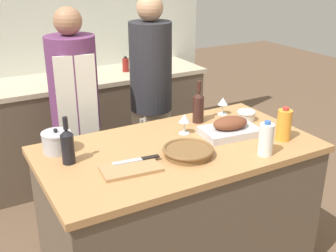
{
  "coord_description": "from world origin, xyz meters",
  "views": [
    {
      "loc": [
        -1.13,
        -1.9,
        1.93
      ],
      "look_at": [
        0.0,
        0.13,
        0.99
      ],
      "focal_mm": 45.0,
      "sensor_mm": 36.0,
      "label": 1
    }
  ],
  "objects_px": {
    "stock_pot": "(57,142)",
    "wine_bottle_dark": "(68,145)",
    "condiment_bottle_extra": "(126,65)",
    "person_cook_aproned": "(76,112)",
    "wine_glass_left": "(223,102)",
    "roasting_pan": "(230,128)",
    "milk_jug": "(266,139)",
    "wine_glass_right": "(184,119)",
    "knife_chef": "(138,160)",
    "wicker_basket": "(188,151)",
    "juice_jug": "(284,125)",
    "wine_bottle_green": "(198,106)",
    "condiment_bottle_tall": "(60,74)",
    "mixing_bowl": "(246,115)",
    "person_cook_guest": "(151,93)",
    "condiment_bottle_short": "(135,59)",
    "cutting_board": "(131,169)"
  },
  "relations": [
    {
      "from": "wine_glass_right",
      "to": "wine_glass_left",
      "type": "bearing_deg",
      "value": 21.55
    },
    {
      "from": "wine_bottle_dark",
      "to": "condiment_bottle_extra",
      "type": "xyz_separation_m",
      "value": [
        0.99,
        1.51,
        -0.01
      ]
    },
    {
      "from": "mixing_bowl",
      "to": "wine_glass_right",
      "type": "relative_size",
      "value": 1.0
    },
    {
      "from": "milk_jug",
      "to": "knife_chef",
      "type": "bearing_deg",
      "value": 159.42
    },
    {
      "from": "cutting_board",
      "to": "wine_bottle_green",
      "type": "distance_m",
      "value": 0.79
    },
    {
      "from": "wine_glass_left",
      "to": "wine_bottle_dark",
      "type": "bearing_deg",
      "value": -169.88
    },
    {
      "from": "condiment_bottle_tall",
      "to": "wine_bottle_dark",
      "type": "bearing_deg",
      "value": -104.33
    },
    {
      "from": "stock_pot",
      "to": "person_cook_aproned",
      "type": "bearing_deg",
      "value": 63.85
    },
    {
      "from": "condiment_bottle_short",
      "to": "person_cook_guest",
      "type": "bearing_deg",
      "value": -107.23
    },
    {
      "from": "mixing_bowl",
      "to": "milk_jug",
      "type": "bearing_deg",
      "value": -117.76
    },
    {
      "from": "stock_pot",
      "to": "wine_glass_left",
      "type": "height_order",
      "value": "stock_pot"
    },
    {
      "from": "wicker_basket",
      "to": "knife_chef",
      "type": "height_order",
      "value": "wicker_basket"
    },
    {
      "from": "cutting_board",
      "to": "stock_pot",
      "type": "bearing_deg",
      "value": 123.27
    },
    {
      "from": "roasting_pan",
      "to": "knife_chef",
      "type": "bearing_deg",
      "value": -173.89
    },
    {
      "from": "juice_jug",
      "to": "wine_bottle_green",
      "type": "bearing_deg",
      "value": 120.04
    },
    {
      "from": "cutting_board",
      "to": "wine_glass_right",
      "type": "distance_m",
      "value": 0.57
    },
    {
      "from": "person_cook_guest",
      "to": "wicker_basket",
      "type": "bearing_deg",
      "value": -117.94
    },
    {
      "from": "wine_glass_right",
      "to": "knife_chef",
      "type": "bearing_deg",
      "value": -151.87
    },
    {
      "from": "wine_glass_left",
      "to": "stock_pot",
      "type": "bearing_deg",
      "value": -178.23
    },
    {
      "from": "cutting_board",
      "to": "condiment_bottle_tall",
      "type": "height_order",
      "value": "condiment_bottle_tall"
    },
    {
      "from": "milk_jug",
      "to": "wicker_basket",
      "type": "bearing_deg",
      "value": 152.68
    },
    {
      "from": "wine_bottle_dark",
      "to": "wine_glass_left",
      "type": "bearing_deg",
      "value": 10.12
    },
    {
      "from": "stock_pot",
      "to": "person_cook_guest",
      "type": "relative_size",
      "value": 0.1
    },
    {
      "from": "wine_glass_left",
      "to": "person_cook_aproned",
      "type": "height_order",
      "value": "person_cook_aproned"
    },
    {
      "from": "condiment_bottle_extra",
      "to": "person_cook_aproned",
      "type": "bearing_deg",
      "value": -134.16
    },
    {
      "from": "mixing_bowl",
      "to": "condiment_bottle_tall",
      "type": "bearing_deg",
      "value": 123.14
    },
    {
      "from": "wicker_basket",
      "to": "milk_jug",
      "type": "xyz_separation_m",
      "value": [
        0.38,
        -0.2,
        0.07
      ]
    },
    {
      "from": "wine_glass_right",
      "to": "roasting_pan",
      "type": "bearing_deg",
      "value": -33.99
    },
    {
      "from": "juice_jug",
      "to": "person_cook_aproned",
      "type": "xyz_separation_m",
      "value": [
        -0.93,
        1.09,
        -0.1
      ]
    },
    {
      "from": "person_cook_aproned",
      "to": "person_cook_guest",
      "type": "relative_size",
      "value": 0.97
    },
    {
      "from": "person_cook_guest",
      "to": "condiment_bottle_tall",
      "type": "bearing_deg",
      "value": 121.16
    },
    {
      "from": "wicker_basket",
      "to": "person_cook_guest",
      "type": "xyz_separation_m",
      "value": [
        0.3,
        1.03,
        0.0
      ]
    },
    {
      "from": "milk_jug",
      "to": "wine_glass_right",
      "type": "bearing_deg",
      "value": 116.34
    },
    {
      "from": "stock_pot",
      "to": "wine_bottle_dark",
      "type": "bearing_deg",
      "value": -84.79
    },
    {
      "from": "mixing_bowl",
      "to": "wine_glass_right",
      "type": "xyz_separation_m",
      "value": [
        -0.48,
        0.01,
        0.06
      ]
    },
    {
      "from": "person_cook_aproned",
      "to": "condiment_bottle_short",
      "type": "bearing_deg",
      "value": 55.25
    },
    {
      "from": "condiment_bottle_tall",
      "to": "person_cook_aproned",
      "type": "bearing_deg",
      "value": -96.87
    },
    {
      "from": "milk_jug",
      "to": "wine_glass_left",
      "type": "distance_m",
      "value": 0.66
    },
    {
      "from": "roasting_pan",
      "to": "wine_bottle_dark",
      "type": "distance_m",
      "value": 0.98
    },
    {
      "from": "stock_pot",
      "to": "wine_glass_right",
      "type": "height_order",
      "value": "stock_pot"
    },
    {
      "from": "condiment_bottle_short",
      "to": "condiment_bottle_extra",
      "type": "relative_size",
      "value": 1.07
    },
    {
      "from": "wine_bottle_green",
      "to": "condiment_bottle_short",
      "type": "height_order",
      "value": "wine_bottle_green"
    },
    {
      "from": "knife_chef",
      "to": "condiment_bottle_tall",
      "type": "relative_size",
      "value": 1.28
    },
    {
      "from": "wicker_basket",
      "to": "cutting_board",
      "type": "relative_size",
      "value": 0.9
    },
    {
      "from": "wine_glass_right",
      "to": "cutting_board",
      "type": "bearing_deg",
      "value": -150.26
    },
    {
      "from": "wine_bottle_green",
      "to": "juice_jug",
      "type": "bearing_deg",
      "value": -59.96
    },
    {
      "from": "person_cook_aproned",
      "to": "condiment_bottle_tall",
      "type": "bearing_deg",
      "value": 92.99
    },
    {
      "from": "wine_bottle_dark",
      "to": "roasting_pan",
      "type": "bearing_deg",
      "value": -6.57
    },
    {
      "from": "roasting_pan",
      "to": "milk_jug",
      "type": "bearing_deg",
      "value": -89.53
    },
    {
      "from": "person_cook_aproned",
      "to": "wine_glass_left",
      "type": "bearing_deg",
      "value": -22.94
    }
  ]
}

